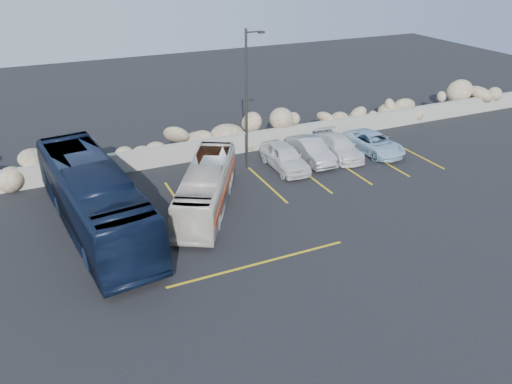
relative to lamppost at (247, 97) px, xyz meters
name	(u,v)px	position (x,y,z in m)	size (l,w,h in m)	color
ground	(283,260)	(-2.56, -9.50, -4.30)	(90.00, 90.00, 0.00)	black
seawall	(193,151)	(-2.56, 2.50, -3.70)	(60.00, 0.40, 1.20)	#9A988C
riprap_pile	(187,134)	(-2.56, 3.70, -3.00)	(54.00, 2.80, 2.60)	#8F7A5D
parking_lines	(312,188)	(2.09, -3.93, -4.29)	(18.16, 9.36, 0.01)	gold
lamppost	(247,97)	(0.00, 0.00, 0.00)	(1.14, 0.18, 8.00)	#2F2D2A
vintage_bus	(206,187)	(-3.87, -3.72, -3.15)	(1.92, 8.19, 2.28)	silver
tour_coach	(94,198)	(-9.23, -3.58, -2.68)	(2.71, 11.57, 3.22)	black
car_a	(285,157)	(1.95, -0.95, -3.56)	(1.73, 4.29, 1.46)	silver
car_b	(311,150)	(3.94, -0.60, -3.61)	(1.45, 4.17, 1.37)	#9E9EA2
car_c	(339,147)	(5.94, -0.68, -3.67)	(1.75, 4.29, 1.25)	silver
car_d	(374,143)	(8.30, -1.03, -3.67)	(2.07, 4.49, 1.25)	#9CC2DD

